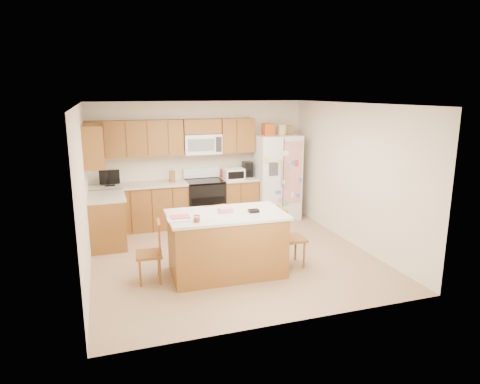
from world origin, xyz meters
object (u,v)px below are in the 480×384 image
object	(u,v)px
windsor_chair_back	(211,233)
island	(227,243)
stove	(205,201)
windsor_chair_right	(290,238)
windsor_chair_left	(151,254)
refrigerator	(276,176)

from	to	relation	value
windsor_chair_back	island	bearing A→B (deg)	-82.19
stove	windsor_chair_back	size ratio (longest dim) A/B	1.20
windsor_chair_right	windsor_chair_left	bearing A→B (deg)	177.67
windsor_chair_right	refrigerator	bearing A→B (deg)	72.04
refrigerator	windsor_chair_back	distance (m)	2.75
stove	windsor_chair_back	bearing A→B (deg)	-100.57
island	windsor_chair_left	size ratio (longest dim) A/B	1.97
stove	windsor_chair_left	world-z (taller)	stove
windsor_chair_left	windsor_chair_back	xyz separation A→B (m)	(1.03, 0.56, 0.02)
windsor_chair_left	windsor_chair_right	distance (m)	2.15
windsor_chair_right	windsor_chair_back	bearing A→B (deg)	150.01
refrigerator	windsor_chair_right	size ratio (longest dim) A/B	2.13
windsor_chair_left	windsor_chair_right	bearing A→B (deg)	-2.33
refrigerator	island	xyz separation A→B (m)	(-1.85, -2.52, -0.45)
stove	windsor_chair_right	bearing A→B (deg)	-73.93
windsor_chair_back	windsor_chair_left	bearing A→B (deg)	-151.70
stove	windsor_chair_back	world-z (taller)	stove
island	windsor_chair_left	xyz separation A→B (m)	(-1.12, 0.07, -0.05)
refrigerator	island	world-z (taller)	refrigerator
windsor_chair_left	windsor_chair_back	distance (m)	1.17
refrigerator	island	size ratio (longest dim) A/B	1.16
stove	refrigerator	world-z (taller)	refrigerator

